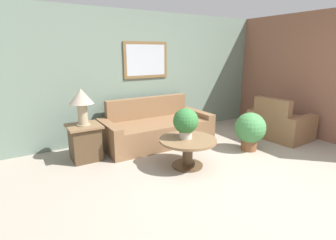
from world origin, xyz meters
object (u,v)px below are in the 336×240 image
(potted_plant_on_table, at_px, (186,122))
(potted_plant_floor, at_px, (250,129))
(coffee_table, at_px, (188,146))
(couch_main, at_px, (156,129))
(armchair, at_px, (279,124))
(table_lamp, at_px, (81,100))
(side_table, at_px, (85,142))

(potted_plant_on_table, relative_size, potted_plant_floor, 0.67)
(potted_plant_floor, bearing_deg, coffee_table, 179.37)
(couch_main, bearing_deg, potted_plant_on_table, -96.39)
(armchair, height_order, potted_plant_floor, armchair)
(potted_plant_floor, bearing_deg, armchair, 9.19)
(armchair, bearing_deg, coffee_table, 90.84)
(couch_main, relative_size, potted_plant_floor, 3.02)
(couch_main, xyz_separation_m, coffee_table, (-0.12, -1.25, 0.05))
(armchair, relative_size, potted_plant_floor, 1.65)
(armchair, xyz_separation_m, coffee_table, (-2.53, -0.17, 0.05))
(table_lamp, bearing_deg, coffee_table, -40.80)
(couch_main, relative_size, armchair, 1.83)
(coffee_table, bearing_deg, couch_main, 84.37)
(table_lamp, relative_size, potted_plant_on_table, 1.26)
(coffee_table, distance_m, potted_plant_on_table, 0.40)
(side_table, bearing_deg, table_lamp, 180.00)
(coffee_table, height_order, table_lamp, table_lamp)
(couch_main, distance_m, coffee_table, 1.26)
(table_lamp, bearing_deg, potted_plant_floor, -22.99)
(armchair, bearing_deg, table_lamp, 72.85)
(couch_main, bearing_deg, armchair, -24.28)
(side_table, relative_size, potted_plant_floor, 0.85)
(potted_plant_floor, bearing_deg, couch_main, 135.40)
(potted_plant_on_table, bearing_deg, coffee_table, -78.47)
(table_lamp, height_order, potted_plant_on_table, table_lamp)
(armchair, bearing_deg, potted_plant_on_table, 89.64)
(coffee_table, xyz_separation_m, table_lamp, (-1.32, 1.14, 0.70))
(armchair, height_order, potted_plant_on_table, potted_plant_on_table)
(couch_main, relative_size, table_lamp, 3.54)
(coffee_table, height_order, potted_plant_floor, potted_plant_floor)
(armchair, height_order, table_lamp, table_lamp)
(side_table, relative_size, potted_plant_on_table, 1.26)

